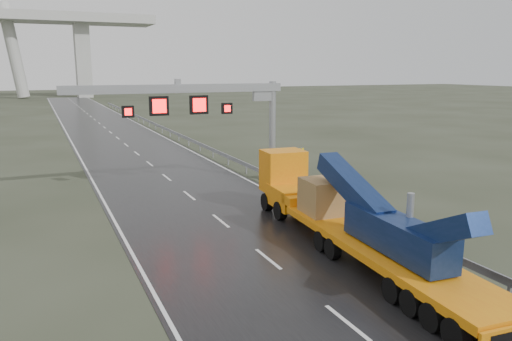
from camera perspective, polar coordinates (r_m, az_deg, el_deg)
name	(u,v)px	position (r m, az deg, el deg)	size (l,w,h in m)	color
ground	(315,298)	(18.60, 6.80, -14.22)	(400.00, 400.00, 0.00)	#2C3122
road	(126,145)	(55.62, -14.61, 2.83)	(11.00, 200.00, 0.02)	black
guardrail	(209,148)	(47.32, -5.34, 2.53)	(0.20, 140.00, 1.40)	#92949B
sign_gantry	(209,106)	(34.18, -5.42, 7.37)	(14.90, 1.20, 7.42)	#B5B5B0
heavy_haul_truck	(336,209)	(23.69, 9.17, -4.40)	(3.70, 17.86, 4.17)	orange
exit_sign_pair	(295,158)	(36.04, 4.45, 1.40)	(1.45, 0.11, 2.49)	#9FA3A8
striped_barrier	(288,185)	(33.02, 3.66, -1.61)	(0.67, 0.36, 1.13)	red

